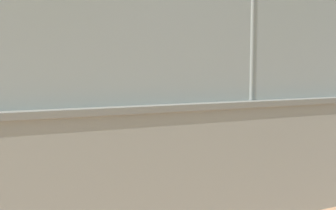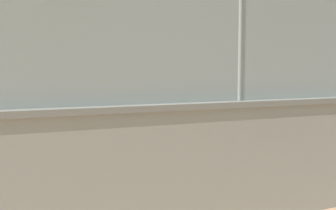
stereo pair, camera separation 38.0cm
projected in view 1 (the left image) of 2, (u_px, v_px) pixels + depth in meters
The scene contains 6 objects.
ground_plane at pixel (75, 116), 18.76m from camera, with size 260.00×260.00×0.00m, color tan.
perimeter_wall at pixel (335, 149), 6.61m from camera, with size 23.92×1.02×1.69m.
player_at_service_line at pixel (106, 138), 7.15m from camera, with size 0.75×1.17×1.59m.
player_near_wall_returning at pixel (58, 91), 19.88m from camera, with size 1.11×0.79×1.72m.
player_crossing_court at pixel (256, 115), 10.28m from camera, with size 0.78×1.28×1.67m.
sports_ball at pixel (78, 140), 4.99m from camera, with size 0.22×0.22×0.22m, color yellow.
Camera 1 is at (5.10, 18.41, 2.14)m, focal length 44.71 mm.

